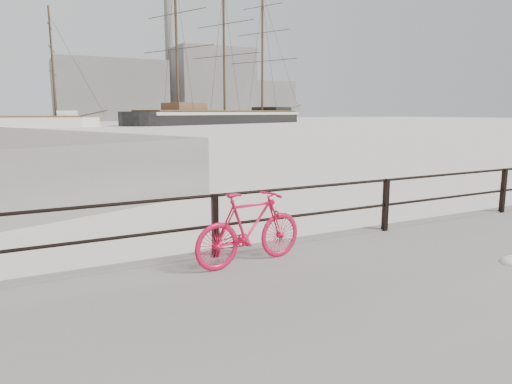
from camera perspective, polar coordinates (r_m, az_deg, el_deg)
name	(u,v)px	position (r m, az deg, el deg)	size (l,w,h in m)	color
ground	(378,246)	(9.33, 15.01, -6.53)	(400.00, 400.00, 0.00)	white
guardrail	(386,205)	(9.02, 15.89, -1.57)	(28.00, 0.10, 1.00)	black
bicycle	(250,228)	(6.77, -0.77, -4.50)	(1.83, 0.27, 1.10)	red
barque_black	(225,124)	(107.24, -3.91, 8.53)	(62.84, 20.56, 35.36)	black
schooner_mid	(15,127)	(90.42, -27.94, 7.15)	(30.06, 12.72, 21.52)	silver
industrial_west	(110,91)	(149.00, -17.75, 11.94)	(32.00, 18.00, 18.00)	gray
industrial_mid	(211,85)	(163.68, -5.65, 13.19)	(26.00, 20.00, 24.00)	gray
industrial_east	(262,101)	(177.77, 0.79, 11.36)	(20.00, 16.00, 14.00)	gray
smokestack	(169,55)	(164.93, -10.76, 16.53)	(2.80, 2.80, 44.00)	gray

